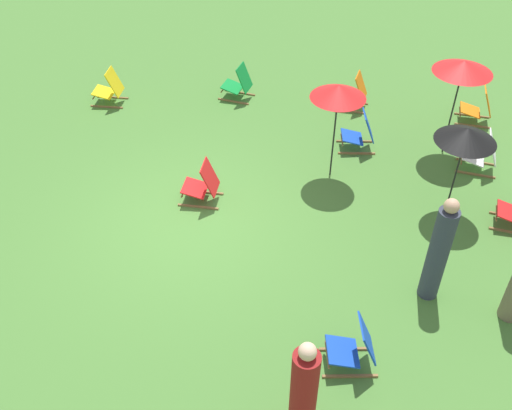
# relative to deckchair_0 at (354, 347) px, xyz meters

# --- Properties ---
(ground_plane) EXTENTS (40.00, 40.00, 0.00)m
(ground_plane) POSITION_rel_deckchair_0_xyz_m (-2.63, -2.85, -0.37)
(ground_plane) COLOR #477A33
(deckchair_0) EXTENTS (0.57, 0.82, 0.83)m
(deckchair_0) POSITION_rel_deckchair_0_xyz_m (0.00, 0.00, 0.00)
(deckchair_0) COLOR olive
(deckchair_0) RESTS_ON ground
(deckchair_1) EXTENTS (0.63, 0.85, 0.83)m
(deckchair_1) POSITION_rel_deckchair_0_xyz_m (-7.05, -2.59, 0.00)
(deckchair_1) COLOR olive
(deckchair_1) RESTS_ON ground
(deckchair_2) EXTENTS (0.57, 0.81, 0.83)m
(deckchair_2) POSITION_rel_deckchair_0_xyz_m (-6.64, 2.75, 0.00)
(deckchair_2) COLOR olive
(deckchair_2) RESTS_ON ground
(deckchair_3) EXTENTS (0.54, 0.80, 0.83)m
(deckchair_3) POSITION_rel_deckchair_0_xyz_m (-5.30, 0.17, 0.00)
(deckchair_3) COLOR olive
(deckchair_3) RESTS_ON ground
(deckchair_5) EXTENTS (0.51, 0.78, 0.83)m
(deckchair_5) POSITION_rel_deckchair_0_xyz_m (-3.24, -2.70, 0.00)
(deckchair_5) COLOR olive
(deckchair_5) RESTS_ON ground
(deckchair_6) EXTENTS (0.48, 0.76, 0.83)m
(deckchair_6) POSITION_rel_deckchair_0_xyz_m (-6.48, -5.48, 0.00)
(deckchair_6) COLOR olive
(deckchair_6) RESTS_ON ground
(deckchair_8) EXTENTS (0.62, 0.84, 0.83)m
(deckchair_8) POSITION_rel_deckchair_0_xyz_m (-6.96, 0.06, 0.00)
(deckchair_8) COLOR olive
(deckchair_8) RESTS_ON ground
(deckchair_9) EXTENTS (0.60, 0.83, 0.83)m
(deckchair_9) POSITION_rel_deckchair_0_xyz_m (-4.83, 2.52, 0.00)
(deckchair_9) COLOR olive
(deckchair_9) RESTS_ON ground
(umbrella_0) EXTENTS (1.12, 1.12, 2.02)m
(umbrella_0) POSITION_rel_deckchair_0_xyz_m (-5.39, 1.90, 1.53)
(umbrella_0) COLOR black
(umbrella_0) RESTS_ON ground
(umbrella_1) EXTENTS (1.01, 1.01, 1.96)m
(umbrella_1) POSITION_rel_deckchair_0_xyz_m (-4.32, -0.39, 1.45)
(umbrella_1) COLOR black
(umbrella_1) RESTS_ON ground
(umbrella_2) EXTENTS (1.02, 1.02, 1.74)m
(umbrella_2) POSITION_rel_deckchair_0_xyz_m (-3.50, 1.73, 1.24)
(umbrella_2) COLOR black
(umbrella_2) RESTS_ON ground
(person_0) EXTENTS (0.34, 0.34, 1.88)m
(person_0) POSITION_rel_deckchair_0_xyz_m (-1.42, 1.17, 0.53)
(person_0) COLOR #333847
(person_0) RESTS_ON ground
(person_1) EXTENTS (0.44, 0.44, 1.69)m
(person_1) POSITION_rel_deckchair_0_xyz_m (1.03, -0.65, 0.42)
(person_1) COLOR maroon
(person_1) RESTS_ON ground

